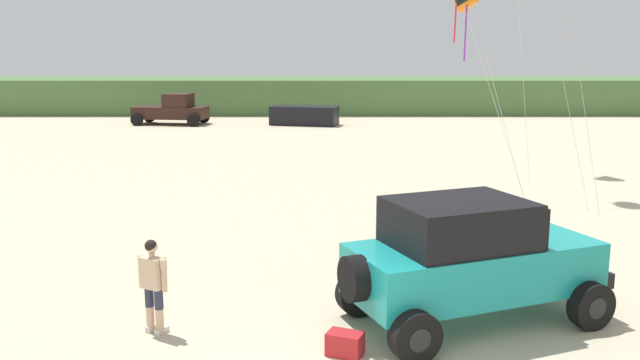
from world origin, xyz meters
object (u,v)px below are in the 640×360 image
(distant_sedan, at_px, (308,116))
(jeep, at_px, (474,258))
(person_watching, at_px, (157,281))
(kite_purple_stunt, at_px, (475,0))
(cooler_box, at_px, (348,344))
(distant_pickup, at_px, (176,110))

(distant_sedan, bearing_deg, jeep, -69.65)
(person_watching, bearing_deg, kite_purple_stunt, 55.56)
(person_watching, height_order, cooler_box, person_watching)
(distant_sedan, bearing_deg, kite_purple_stunt, -60.88)
(distant_pickup, distance_m, distant_sedan, 8.48)
(jeep, relative_size, distant_sedan, 1.19)
(cooler_box, bearing_deg, distant_pickup, 128.96)
(person_watching, distance_m, distant_sedan, 32.28)
(jeep, xyz_separation_m, distant_pickup, (-12.12, 32.14, -0.26))
(distant_pickup, xyz_separation_m, kite_purple_stunt, (14.25, -21.48, 5.38))
(cooler_box, distance_m, distant_sedan, 33.13)
(person_watching, bearing_deg, distant_pickup, 101.48)
(distant_pickup, bearing_deg, cooler_box, -73.59)
(cooler_box, height_order, distant_pickup, distant_pickup)
(kite_purple_stunt, bearing_deg, distant_sedan, 105.34)
(jeep, distance_m, distant_pickup, 34.35)
(distant_pickup, bearing_deg, kite_purple_stunt, -56.43)
(jeep, distance_m, kite_purple_stunt, 12.02)
(person_watching, bearing_deg, jeep, 4.84)
(person_watching, bearing_deg, distant_sedan, 86.73)
(distant_pickup, height_order, kite_purple_stunt, kite_purple_stunt)
(person_watching, distance_m, distant_pickup, 33.27)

